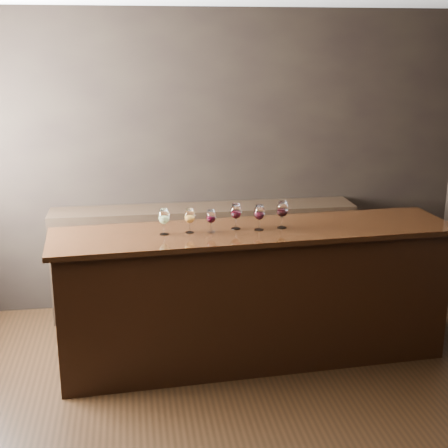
{
  "coord_description": "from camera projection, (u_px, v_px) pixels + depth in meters",
  "views": [
    {
      "loc": [
        -0.69,
        -3.55,
        2.47
      ],
      "look_at": [
        -0.0,
        0.98,
        1.15
      ],
      "focal_mm": 50.0,
      "sensor_mm": 36.0,
      "label": 1
    }
  ],
  "objects": [
    {
      "name": "bar_counter",
      "position": [
        254.0,
        297.0,
        4.97
      ],
      "size": [
        3.06,
        0.83,
        1.06
      ],
      "primitive_type": "cube",
      "rotation": [
        0.0,
        0.0,
        0.06
      ],
      "color": "black",
      "rests_on": "ground"
    },
    {
      "name": "bar_top",
      "position": [
        255.0,
        231.0,
        4.82
      ],
      "size": [
        3.17,
        0.91,
        0.04
      ],
      "primitive_type": "cube",
      "rotation": [
        0.0,
        0.0,
        0.06
      ],
      "color": "black",
      "rests_on": "bar_counter"
    },
    {
      "name": "glass_red_a",
      "position": [
        211.0,
        217.0,
        4.7
      ],
      "size": [
        0.07,
        0.07,
        0.18
      ],
      "color": "white",
      "rests_on": "bar_top"
    },
    {
      "name": "glass_amber",
      "position": [
        190.0,
        217.0,
        4.69
      ],
      "size": [
        0.08,
        0.08,
        0.19
      ],
      "color": "white",
      "rests_on": "bar_top"
    },
    {
      "name": "glass_red_b",
      "position": [
        236.0,
        212.0,
        4.78
      ],
      "size": [
        0.08,
        0.08,
        0.2
      ],
      "color": "white",
      "rests_on": "bar_top"
    },
    {
      "name": "ground",
      "position": [
        246.0,
        430.0,
        4.15
      ],
      "size": [
        5.0,
        5.0,
        0.0
      ],
      "primitive_type": "plane",
      "color": "black",
      "rests_on": "ground"
    },
    {
      "name": "back_bar_shelf",
      "position": [
        205.0,
        259.0,
        5.94
      ],
      "size": [
        2.83,
        0.4,
        1.02
      ],
      "primitive_type": "cube",
      "color": "black",
      "rests_on": "ground"
    },
    {
      "name": "glass_red_c",
      "position": [
        259.0,
        213.0,
        4.75
      ],
      "size": [
        0.09,
        0.09,
        0.2
      ],
      "color": "white",
      "rests_on": "bar_top"
    },
    {
      "name": "glass_white",
      "position": [
        164.0,
        217.0,
        4.64
      ],
      "size": [
        0.08,
        0.08,
        0.2
      ],
      "color": "white",
      "rests_on": "bar_top"
    },
    {
      "name": "glass_red_d",
      "position": [
        282.0,
        210.0,
        4.8
      ],
      "size": [
        0.09,
        0.09,
        0.21
      ],
      "color": "white",
      "rests_on": "bar_top"
    },
    {
      "name": "room_shell",
      "position": [
        207.0,
        159.0,
        3.73
      ],
      "size": [
        5.02,
        4.52,
        2.81
      ],
      "color": "black",
      "rests_on": "ground"
    }
  ]
}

